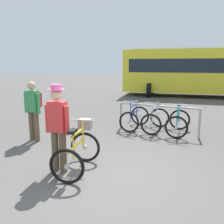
# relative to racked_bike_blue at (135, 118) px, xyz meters

# --- Properties ---
(ground_plane) EXTENTS (80.00, 80.00, 0.00)m
(ground_plane) POSITION_rel_racked_bike_blue_xyz_m (0.36, -3.53, -0.37)
(ground_plane) COLOR #514F4C
(bike_rack_rail) EXTENTS (2.50, 0.28, 0.88)m
(bike_rack_rail) POSITION_rel_racked_bike_blue_xyz_m (0.79, -0.25, 0.27)
(bike_rack_rail) COLOR #99999E
(bike_rack_rail) RESTS_ON ground
(racked_bike_blue) EXTENTS (0.76, 1.15, 0.97)m
(racked_bike_blue) POSITION_rel_racked_bike_blue_xyz_m (0.00, 0.00, 0.00)
(racked_bike_blue) COLOR black
(racked_bike_blue) RESTS_ON ground
(racked_bike_white) EXTENTS (0.76, 1.17, 0.98)m
(racked_bike_white) POSITION_rel_racked_bike_blue_xyz_m (0.70, -0.06, 0.00)
(racked_bike_white) COLOR black
(racked_bike_white) RESTS_ON ground
(racked_bike_teal) EXTENTS (0.66, 1.11, 0.98)m
(racked_bike_teal) POSITION_rel_racked_bike_blue_xyz_m (1.39, -0.13, 0.00)
(racked_bike_teal) COLOR black
(racked_bike_teal) RESTS_ON ground
(featured_bicycle) EXTENTS (0.81, 1.22, 0.97)m
(featured_bicycle) POSITION_rel_racked_bike_blue_xyz_m (-0.22, -3.44, 0.08)
(featured_bicycle) COLOR black
(featured_bicycle) RESTS_ON ground
(person_with_featured_bike) EXTENTS (0.53, 0.32, 1.72)m
(person_with_featured_bike) POSITION_rel_racked_bike_blue_xyz_m (-0.55, -3.63, 0.58)
(person_with_featured_bike) COLOR brown
(person_with_featured_bike) RESTS_ON ground
(pedestrian_with_backpack) EXTENTS (0.53, 0.35, 1.64)m
(pedestrian_with_backpack) POSITION_rel_racked_bike_blue_xyz_m (-2.26, -2.19, 0.57)
(pedestrian_with_backpack) COLOR brown
(pedestrian_with_backpack) RESTS_ON ground
(bus_distant) EXTENTS (10.18, 3.98, 3.08)m
(bus_distant) POSITION_rel_racked_bike_blue_xyz_m (1.99, 9.20, 1.37)
(bus_distant) COLOR yellow
(bus_distant) RESTS_ON ground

